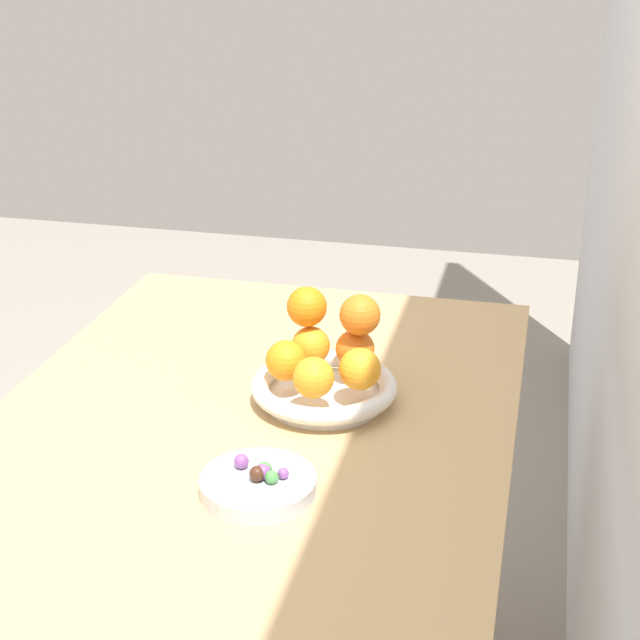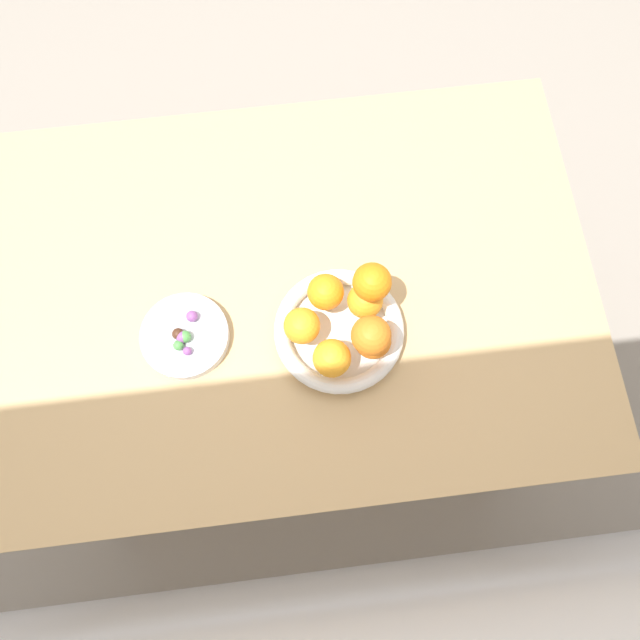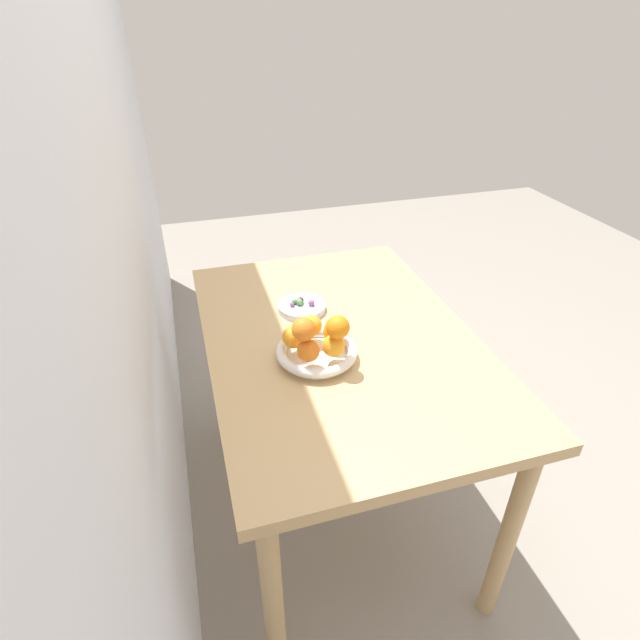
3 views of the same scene
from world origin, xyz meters
The scene contains 17 objects.
dining_table centered at (0.00, 0.00, 0.65)m, with size 1.10×0.76×0.74m.
fruit_bowl centered at (-0.09, 0.10, 0.76)m, with size 0.22×0.22×0.04m.
candy_dish centered at (0.17, 0.07, 0.75)m, with size 0.15×0.15×0.02m, color silver.
orange_0 centered at (-0.07, 0.04, 0.81)m, with size 0.06×0.06×0.06m, color orange.
orange_1 centered at (-0.03, 0.09, 0.81)m, with size 0.06×0.06×0.06m, color orange.
orange_2 centered at (-0.07, 0.15, 0.81)m, with size 0.06×0.06×0.06m, color orange.
orange_3 centered at (-0.14, 0.13, 0.81)m, with size 0.06×0.06×0.06m, color orange.
orange_4 centered at (-0.13, 0.06, 0.81)m, with size 0.06×0.06×0.06m, color orange.
orange_5 centered at (-0.13, 0.14, 0.87)m, with size 0.06×0.06×0.06m, color orange.
orange_6 centered at (-0.14, 0.06, 0.87)m, with size 0.06×0.06×0.06m, color orange.
candy_ball_0 centered at (0.17, 0.07, 0.77)m, with size 0.02×0.02×0.02m, color #C6384C.
candy_ball_1 centered at (0.17, 0.08, 0.77)m, with size 0.02×0.02×0.02m, color #8C4C99.
candy_ball_2 centered at (0.15, 0.04, 0.77)m, with size 0.02×0.02×0.02m, color #8C4C99.
candy_ball_3 centered at (0.18, 0.07, 0.77)m, with size 0.02×0.02×0.02m, color #472819.
candy_ball_4 centered at (0.18, 0.09, 0.77)m, with size 0.02×0.02×0.02m, color #4C9947.
candy_ball_5 centered at (0.17, 0.10, 0.77)m, with size 0.01×0.01×0.01m, color #8C4C99.
candy_ball_6 centered at (0.17, 0.08, 0.77)m, with size 0.02×0.02×0.02m, color #4C9947.
Camera 1 is at (1.18, 0.39, 1.43)m, focal length 55.00 mm.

